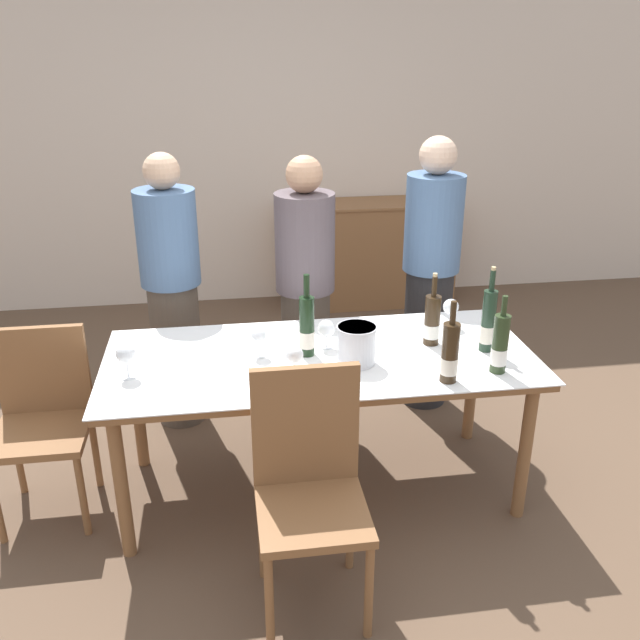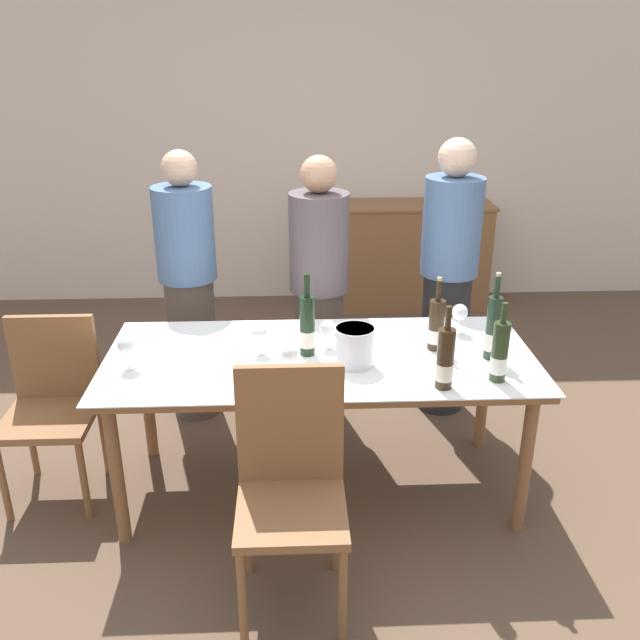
# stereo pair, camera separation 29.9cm
# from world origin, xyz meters

# --- Properties ---
(ground_plane) EXTENTS (12.00, 12.00, 0.00)m
(ground_plane) POSITION_xyz_m (0.00, 0.00, 0.00)
(ground_plane) COLOR brown
(back_wall) EXTENTS (8.00, 0.10, 2.80)m
(back_wall) POSITION_xyz_m (0.00, 2.83, 1.40)
(back_wall) COLOR beige
(back_wall) RESTS_ON ground_plane
(sideboard_cabinet) EXTENTS (1.44, 0.46, 0.87)m
(sideboard_cabinet) POSITION_xyz_m (0.80, 2.54, 0.44)
(sideboard_cabinet) COLOR brown
(sideboard_cabinet) RESTS_ON ground_plane
(dining_table) EXTENTS (2.00, 0.88, 0.74)m
(dining_table) POSITION_xyz_m (0.00, 0.00, 0.68)
(dining_table) COLOR brown
(dining_table) RESTS_ON ground_plane
(ice_bucket) EXTENTS (0.18, 0.18, 0.18)m
(ice_bucket) POSITION_xyz_m (0.15, -0.10, 0.84)
(ice_bucket) COLOR silver
(ice_bucket) RESTS_ON dining_table
(wine_bottle_0) EXTENTS (0.07, 0.07, 0.39)m
(wine_bottle_0) POSITION_xyz_m (-0.06, 0.02, 0.88)
(wine_bottle_0) COLOR black
(wine_bottle_0) RESTS_ON dining_table
(wine_bottle_1) EXTENTS (0.08, 0.08, 0.36)m
(wine_bottle_1) POSITION_xyz_m (0.55, 0.05, 0.86)
(wine_bottle_1) COLOR #332314
(wine_bottle_1) RESTS_ON dining_table
(wine_bottle_2) EXTENTS (0.07, 0.07, 0.37)m
(wine_bottle_2) POSITION_xyz_m (0.51, -0.33, 0.87)
(wine_bottle_2) COLOR #332314
(wine_bottle_2) RESTS_ON dining_table
(wine_bottle_3) EXTENTS (0.07, 0.07, 0.36)m
(wine_bottle_3) POSITION_xyz_m (0.76, -0.28, 0.87)
(wine_bottle_3) COLOR #28381E
(wine_bottle_3) RESTS_ON dining_table
(wine_bottle_4) EXTENTS (0.07, 0.07, 0.41)m
(wine_bottle_4) POSITION_xyz_m (0.79, -0.06, 0.89)
(wine_bottle_4) COLOR #1E3323
(wine_bottle_4) RESTS_ON dining_table
(wine_glass_0) EXTENTS (0.08, 0.08, 0.15)m
(wine_glass_0) POSITION_xyz_m (0.71, 0.24, 0.85)
(wine_glass_0) COLOR white
(wine_glass_0) RESTS_ON dining_table
(wine_glass_1) EXTENTS (0.08, 0.08, 0.15)m
(wine_glass_1) POSITION_xyz_m (-0.14, -0.21, 0.85)
(wine_glass_1) COLOR white
(wine_glass_1) RESTS_ON dining_table
(wine_glass_2) EXTENTS (0.08, 0.08, 0.14)m
(wine_glass_2) POSITION_xyz_m (0.04, 0.08, 0.84)
(wine_glass_2) COLOR white
(wine_glass_2) RESTS_ON dining_table
(wine_glass_3) EXTENTS (0.09, 0.09, 0.16)m
(wine_glass_3) POSITION_xyz_m (-0.86, -0.09, 0.85)
(wine_glass_3) COLOR white
(wine_glass_3) RESTS_ON dining_table
(wine_glass_4) EXTENTS (0.07, 0.07, 0.14)m
(wine_glass_4) POSITION_xyz_m (-0.28, 0.04, 0.84)
(wine_glass_4) COLOR white
(wine_glass_4) RESTS_ON dining_table
(chair_left_end) EXTENTS (0.42, 0.42, 0.89)m
(chair_left_end) POSITION_xyz_m (-1.29, 0.08, 0.51)
(chair_left_end) COLOR brown
(chair_left_end) RESTS_ON ground_plane
(chair_near_front) EXTENTS (0.42, 0.42, 0.98)m
(chair_near_front) POSITION_xyz_m (-0.14, -0.66, 0.55)
(chair_near_front) COLOR brown
(chair_near_front) RESTS_ON ground_plane
(person_host) EXTENTS (0.33, 0.33, 1.57)m
(person_host) POSITION_xyz_m (-0.71, 0.81, 0.78)
(person_host) COLOR #51473D
(person_host) RESTS_ON ground_plane
(person_guest_left) EXTENTS (0.33, 0.33, 1.55)m
(person_guest_left) POSITION_xyz_m (0.03, 0.73, 0.77)
(person_guest_left) COLOR #51473D
(person_guest_left) RESTS_ON ground_plane
(person_guest_right) EXTENTS (0.33, 0.33, 1.63)m
(person_guest_right) POSITION_xyz_m (0.78, 0.81, 0.82)
(person_guest_right) COLOR #262628
(person_guest_right) RESTS_ON ground_plane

